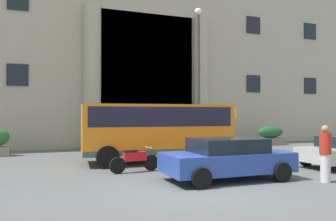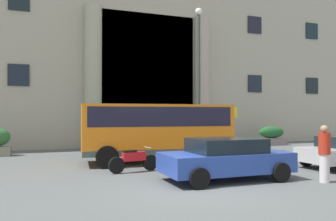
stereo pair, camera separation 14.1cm
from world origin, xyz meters
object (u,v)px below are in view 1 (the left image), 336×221
orange_minibus (156,128)px  bus_stop_sign (233,125)px  pedestrian_woman_with_bag (325,153)px  motorcycle_far_end (134,160)px  lamppost_plaza_centre (198,69)px  hedge_planter_west (202,139)px  hedge_planter_entrance_left (270,136)px  hedge_planter_far_east (113,140)px  parked_estate_mid (227,158)px

orange_minibus → bus_stop_sign: size_ratio=2.62×
pedestrian_woman_with_bag → motorcycle_far_end: bearing=-45.5°
orange_minibus → lamppost_plaza_centre: size_ratio=0.82×
hedge_planter_west → hedge_planter_entrance_left: bearing=2.8°
hedge_planter_west → lamppost_plaza_centre: size_ratio=0.21×
pedestrian_woman_with_bag → hedge_planter_far_east: bearing=-76.5°
hedge_planter_west → motorcycle_far_end: bearing=-131.5°
hedge_planter_west → parked_estate_mid: 10.38m
motorcycle_far_end → lamppost_plaza_centre: 8.25m
orange_minibus → lamppost_plaza_centre: (3.42, 2.80, 3.14)m
pedestrian_woman_with_bag → lamppost_plaza_centre: size_ratio=0.22×
motorcycle_far_end → orange_minibus: bearing=42.7°
motorcycle_far_end → parked_estate_mid: bearing=-55.7°
hedge_planter_west → motorcycle_far_end: (-6.32, -7.14, -0.15)m
hedge_planter_far_east → pedestrian_woman_with_bag: size_ratio=0.82×
hedge_planter_far_east → parked_estate_mid: (1.77, -9.76, 0.02)m
orange_minibus → motorcycle_far_end: orange_minibus is taller
orange_minibus → pedestrian_woman_with_bag: orange_minibus is taller
hedge_planter_west → hedge_planter_far_east: bearing=178.7°
hedge_planter_far_east → motorcycle_far_end: size_ratio=0.75×
hedge_planter_far_east → hedge_planter_west: bearing=-1.3°
orange_minibus → lamppost_plaza_centre: 5.42m
bus_stop_sign → hedge_planter_far_east: 6.84m
pedestrian_woman_with_bag → lamppost_plaza_centre: 9.68m
orange_minibus → hedge_planter_entrance_left: orange_minibus is taller
hedge_planter_west → pedestrian_woman_with_bag: (-1.15, -11.08, 0.30)m
bus_stop_sign → pedestrian_woman_with_bag: (-1.49, -7.95, -0.66)m
bus_stop_sign → pedestrian_woman_with_bag: bearing=-100.6°
lamppost_plaza_centre → pedestrian_woman_with_bag: bearing=-89.2°
orange_minibus → lamppost_plaza_centre: bearing=44.3°
parked_estate_mid → hedge_planter_entrance_left: bearing=46.3°
bus_stop_sign → hedge_planter_entrance_left: bearing=33.6°
orange_minibus → pedestrian_woman_with_bag: (3.55, -6.10, -0.64)m
bus_stop_sign → motorcycle_far_end: size_ratio=1.29×
motorcycle_far_end → lamppost_plaza_centre: size_ratio=0.24×
bus_stop_sign → hedge_planter_far_east: (-5.95, 3.26, -0.89)m
motorcycle_far_end → pedestrian_woman_with_bag: size_ratio=1.09×
orange_minibus → pedestrian_woman_with_bag: 7.09m
bus_stop_sign → hedge_planter_entrance_left: 6.20m
bus_stop_sign → motorcycle_far_end: bus_stop_sign is taller
hedge_planter_west → parked_estate_mid: size_ratio=0.41×
hedge_planter_entrance_left → pedestrian_woman_with_bag: (-6.59, -11.34, 0.28)m
bus_stop_sign → hedge_planter_west: (-0.34, 3.13, -0.97)m
orange_minibus → hedge_planter_entrance_left: bearing=32.3°
hedge_planter_west → lamppost_plaza_centre: (-1.28, -2.17, 4.08)m
hedge_planter_far_east → lamppost_plaza_centre: lamppost_plaza_centre is taller
hedge_planter_west → lamppost_plaza_centre: lamppost_plaza_centre is taller
pedestrian_woman_with_bag → lamppost_plaza_centre: bearing=-97.4°
orange_minibus → bus_stop_sign: (5.04, 1.84, 0.03)m
hedge_planter_entrance_left → hedge_planter_far_east: hedge_planter_far_east is taller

